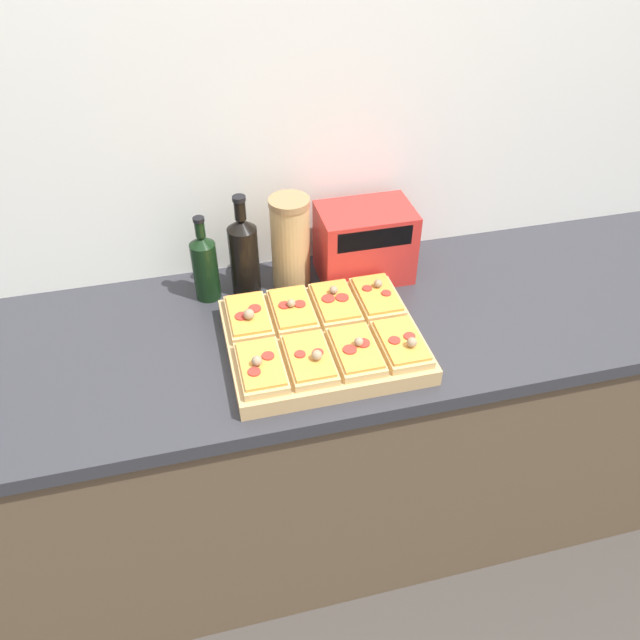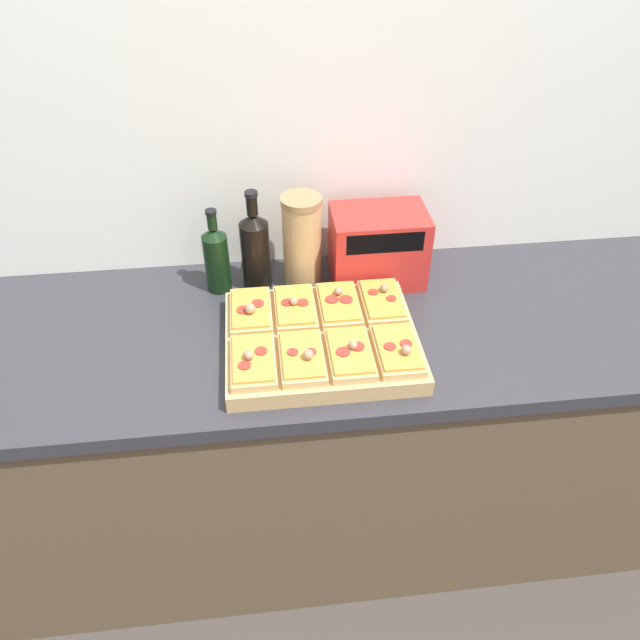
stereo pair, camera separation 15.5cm
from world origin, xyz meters
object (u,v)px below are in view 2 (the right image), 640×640
(cutting_board, at_px, (321,340))
(grain_jar_tall, at_px, (302,242))
(toaster_oven, at_px, (378,246))
(olive_oil_bottle, at_px, (217,258))
(wine_bottle, at_px, (255,249))

(cutting_board, xyz_separation_m, grain_jar_tall, (-0.02, 0.28, 0.11))
(toaster_oven, bearing_deg, grain_jar_tall, 179.77)
(toaster_oven, bearing_deg, cutting_board, -124.25)
(olive_oil_bottle, relative_size, grain_jar_tall, 0.92)
(cutting_board, bearing_deg, olive_oil_bottle, 132.04)
(wine_bottle, bearing_deg, toaster_oven, -0.14)
(grain_jar_tall, distance_m, toaster_oven, 0.22)
(wine_bottle, distance_m, grain_jar_tall, 0.13)
(grain_jar_tall, height_order, toaster_oven, grain_jar_tall)
(toaster_oven, bearing_deg, wine_bottle, 179.86)
(cutting_board, height_order, olive_oil_bottle, olive_oil_bottle)
(cutting_board, distance_m, olive_oil_bottle, 0.39)
(cutting_board, bearing_deg, grain_jar_tall, 94.06)
(olive_oil_bottle, bearing_deg, cutting_board, -47.96)
(olive_oil_bottle, distance_m, grain_jar_tall, 0.24)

